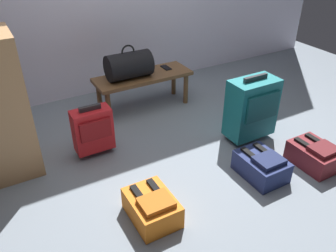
{
  "coord_description": "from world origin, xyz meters",
  "views": [
    {
      "loc": [
        -1.27,
        -2.02,
        1.74
      ],
      "look_at": [
        -0.06,
        0.12,
        0.25
      ],
      "focal_mm": 36.72,
      "sensor_mm": 36.0,
      "label": 1
    }
  ],
  "objects_px": {
    "suitcase_small_red": "(93,130)",
    "bench": "(143,80)",
    "duffel_bag_black": "(129,65)",
    "backpack_navy": "(261,166)",
    "backpack_orange": "(152,207)",
    "backpack_maroon": "(315,155)",
    "cell_phone": "(166,68)",
    "suitcase_upright_teal": "(252,108)"
  },
  "relations": [
    {
      "from": "backpack_orange",
      "to": "suitcase_upright_teal",
      "type": "bearing_deg",
      "value": 20.11
    },
    {
      "from": "suitcase_small_red",
      "to": "backpack_navy",
      "type": "bearing_deg",
      "value": -41.83
    },
    {
      "from": "backpack_navy",
      "to": "backpack_maroon",
      "type": "height_order",
      "value": "same"
    },
    {
      "from": "backpack_navy",
      "to": "backpack_maroon",
      "type": "relative_size",
      "value": 1.0
    },
    {
      "from": "cell_phone",
      "to": "backpack_navy",
      "type": "height_order",
      "value": "cell_phone"
    },
    {
      "from": "suitcase_upright_teal",
      "to": "backpack_maroon",
      "type": "relative_size",
      "value": 1.62
    },
    {
      "from": "bench",
      "to": "suitcase_upright_teal",
      "type": "relative_size",
      "value": 1.63
    },
    {
      "from": "backpack_maroon",
      "to": "cell_phone",
      "type": "bearing_deg",
      "value": 106.31
    },
    {
      "from": "duffel_bag_black",
      "to": "backpack_maroon",
      "type": "height_order",
      "value": "duffel_bag_black"
    },
    {
      "from": "duffel_bag_black",
      "to": "backpack_orange",
      "type": "distance_m",
      "value": 1.59
    },
    {
      "from": "backpack_navy",
      "to": "backpack_orange",
      "type": "relative_size",
      "value": 1.0
    },
    {
      "from": "bench",
      "to": "backpack_maroon",
      "type": "relative_size",
      "value": 2.63
    },
    {
      "from": "bench",
      "to": "backpack_orange",
      "type": "xyz_separation_m",
      "value": [
        -0.65,
        -1.46,
        -0.22
      ]
    },
    {
      "from": "backpack_orange",
      "to": "duffel_bag_black",
      "type": "bearing_deg",
      "value": 71.04
    },
    {
      "from": "suitcase_small_red",
      "to": "bench",
      "type": "bearing_deg",
      "value": 37.09
    },
    {
      "from": "suitcase_small_red",
      "to": "backpack_navy",
      "type": "relative_size",
      "value": 1.21
    },
    {
      "from": "bench",
      "to": "backpack_maroon",
      "type": "distance_m",
      "value": 1.77
    },
    {
      "from": "duffel_bag_black",
      "to": "suitcase_small_red",
      "type": "xyz_separation_m",
      "value": [
        -0.59,
        -0.55,
        -0.26
      ]
    },
    {
      "from": "cell_phone",
      "to": "backpack_orange",
      "type": "xyz_separation_m",
      "value": [
        -0.94,
        -1.5,
        -0.28
      ]
    },
    {
      "from": "duffel_bag_black",
      "to": "backpack_navy",
      "type": "bearing_deg",
      "value": -73.29
    },
    {
      "from": "bench",
      "to": "duffel_bag_black",
      "type": "relative_size",
      "value": 2.27
    },
    {
      "from": "suitcase_small_red",
      "to": "backpack_orange",
      "type": "relative_size",
      "value": 1.21
    },
    {
      "from": "backpack_navy",
      "to": "backpack_maroon",
      "type": "xyz_separation_m",
      "value": [
        0.48,
        -0.11,
        0.0
      ]
    },
    {
      "from": "suitcase_small_red",
      "to": "backpack_maroon",
      "type": "xyz_separation_m",
      "value": [
        1.51,
        -1.03,
        -0.15
      ]
    },
    {
      "from": "duffel_bag_black",
      "to": "backpack_navy",
      "type": "height_order",
      "value": "duffel_bag_black"
    },
    {
      "from": "suitcase_upright_teal",
      "to": "backpack_maroon",
      "type": "bearing_deg",
      "value": -70.3
    },
    {
      "from": "bench",
      "to": "backpack_orange",
      "type": "bearing_deg",
      "value": -113.97
    },
    {
      "from": "cell_phone",
      "to": "bench",
      "type": "bearing_deg",
      "value": -170.79
    },
    {
      "from": "backpack_maroon",
      "to": "backpack_orange",
      "type": "distance_m",
      "value": 1.43
    },
    {
      "from": "bench",
      "to": "suitcase_upright_teal",
      "type": "height_order",
      "value": "suitcase_upright_teal"
    },
    {
      "from": "duffel_bag_black",
      "to": "cell_phone",
      "type": "xyz_separation_m",
      "value": [
        0.44,
        0.05,
        -0.13
      ]
    },
    {
      "from": "bench",
      "to": "suitcase_small_red",
      "type": "bearing_deg",
      "value": -142.91
    },
    {
      "from": "suitcase_small_red",
      "to": "backpack_maroon",
      "type": "bearing_deg",
      "value": -34.29
    },
    {
      "from": "cell_phone",
      "to": "suitcase_small_red",
      "type": "height_order",
      "value": "suitcase_small_red"
    },
    {
      "from": "suitcase_upright_teal",
      "to": "suitcase_small_red",
      "type": "distance_m",
      "value": 1.38
    },
    {
      "from": "suitcase_upright_teal",
      "to": "backpack_navy",
      "type": "bearing_deg",
      "value": -120.33
    },
    {
      "from": "backpack_navy",
      "to": "suitcase_upright_teal",
      "type": "bearing_deg",
      "value": 59.67
    },
    {
      "from": "duffel_bag_black",
      "to": "cell_phone",
      "type": "distance_m",
      "value": 0.46
    },
    {
      "from": "suitcase_small_red",
      "to": "backpack_navy",
      "type": "xyz_separation_m",
      "value": [
        1.03,
        -0.92,
        -0.15
      ]
    },
    {
      "from": "cell_phone",
      "to": "backpack_orange",
      "type": "distance_m",
      "value": 1.8
    },
    {
      "from": "backpack_maroon",
      "to": "bench",
      "type": "bearing_deg",
      "value": 116.04
    },
    {
      "from": "cell_phone",
      "to": "backpack_maroon",
      "type": "bearing_deg",
      "value": -73.69
    }
  ]
}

